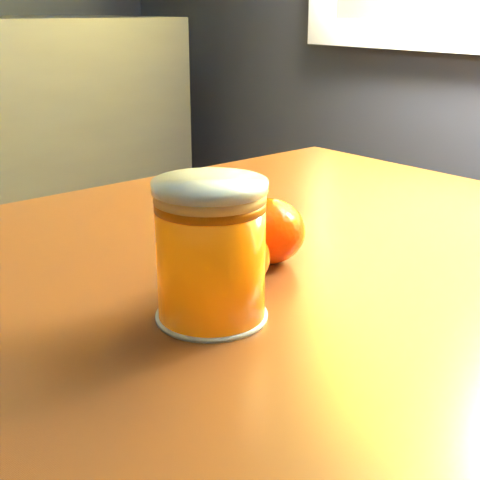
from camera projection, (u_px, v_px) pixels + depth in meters
table at (221, 356)px, 0.63m from camera, size 0.99×0.73×0.70m
juice_glass at (211, 252)px, 0.49m from camera, size 0.08×0.08×0.10m
orange_front at (235, 258)px, 0.55m from camera, size 0.08×0.08×0.05m
orange_back at (268, 231)px, 0.61m from camera, size 0.09×0.09×0.06m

